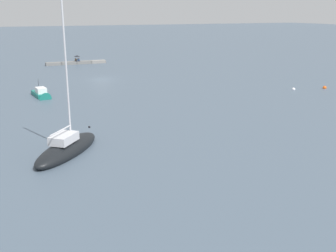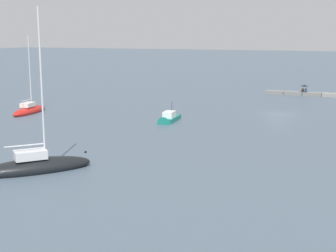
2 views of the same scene
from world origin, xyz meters
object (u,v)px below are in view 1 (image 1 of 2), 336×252
Objects in this scene: umbrella_open_black at (77,56)px; motorboat_teal_near at (42,95)px; mooring_buoy_near at (325,88)px; person_seated_blue_left at (79,60)px; mooring_buoy_mid at (293,89)px; sailboat_black_near at (67,148)px; person_seated_brown_right at (76,60)px.

motorboat_teal_near is at bearing 70.86° from umbrella_open_black.
umbrella_open_black is 50.64m from mooring_buoy_near.
person_seated_blue_left reaches higher than mooring_buoy_mid.
umbrella_open_black is 2.36× the size of mooring_buoy_near.
motorboat_teal_near is 9.02× the size of mooring_buoy_near.
umbrella_open_black is 57.02m from sailboat_black_near.
person_seated_blue_left and person_seated_brown_right have the same top height.
umbrella_open_black is 0.26× the size of motorboat_teal_near.
mooring_buoy_near is at bearing 158.70° from motorboat_teal_near.
person_seated_brown_right is at bearing -56.96° from mooring_buoy_near.
umbrella_open_black is at bearing -115.72° from motorboat_teal_near.
umbrella_open_black is 2.68× the size of mooring_buoy_mid.
motorboat_teal_near reaches higher than umbrella_open_black.
umbrella_open_black is (-0.27, 0.06, 0.86)m from person_seated_brown_right.
umbrella_open_black is 47.34m from mooring_buoy_mid.
motorboat_teal_near is at bearing -15.33° from mooring_buoy_mid.
sailboat_black_near is at bearing 81.25° from motorboat_teal_near.
person_seated_blue_left is 34.30m from motorboat_teal_near.
motorboat_teal_near reaches higher than mooring_buoy_mid.
person_seated_brown_right is 0.55× the size of umbrella_open_black.
mooring_buoy_mid is (-34.61, -14.08, -0.34)m from sailboat_black_near.
person_seated_blue_left is 0.91m from umbrella_open_black.
umbrella_open_black reaches higher than mooring_buoy_mid.
mooring_buoy_near is (-39.56, -13.16, -0.33)m from sailboat_black_near.
sailboat_black_near reaches higher than umbrella_open_black.
umbrella_open_black is (0.29, -0.08, 0.86)m from person_seated_blue_left.
sailboat_black_near is 37.36m from mooring_buoy_mid.
person_seated_blue_left is 0.06× the size of sailboat_black_near.
person_seated_blue_left is 1.29× the size of mooring_buoy_near.
motorboat_teal_near is at bearing 63.49° from person_seated_blue_left.
person_seated_blue_left is 1.46× the size of mooring_buoy_mid.
person_seated_brown_right is 57.00m from sailboat_black_near.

